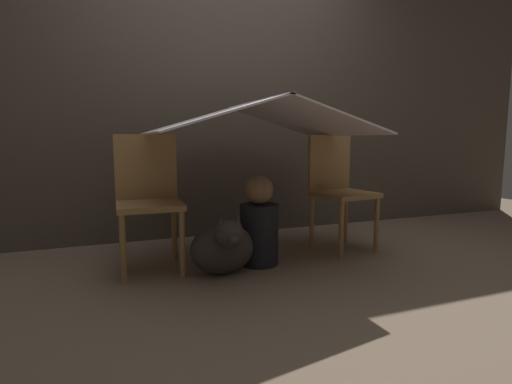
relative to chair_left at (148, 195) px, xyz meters
The scene contains 7 objects.
ground_plane 0.88m from the chair_left, 12.29° to the right, with size 8.80×8.80×0.00m, color #7A6651.
wall_back 1.31m from the chair_left, 47.62° to the left, with size 7.00×0.05×2.50m.
chair_left is the anchor object (origin of this frame).
chair_right 1.42m from the chair_left, ahead, with size 0.45×0.45×0.88m.
sheet_canopy 0.88m from the chair_left, ahead, with size 1.44×1.12×0.23m.
person_front 0.75m from the chair_left, 13.64° to the right, with size 0.26×0.26×0.60m.
dog 0.59m from the chair_left, 36.10° to the right, with size 0.41×0.39×0.40m.
Camera 1 is at (-0.98, -2.47, 0.84)m, focal length 28.00 mm.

